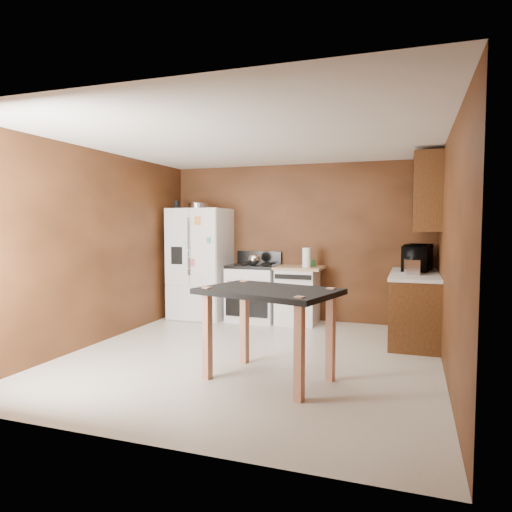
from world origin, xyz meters
The scene contains 18 objects.
floor centered at (0.00, 0.00, 0.00)m, with size 4.50×4.50×0.00m, color beige.
ceiling centered at (0.00, 0.00, 2.50)m, with size 4.50×4.50×0.00m, color white.
wall_back centered at (0.00, 2.25, 1.25)m, with size 4.20×4.20×0.00m, color brown.
wall_front centered at (0.00, -2.25, 1.25)m, with size 4.20×4.20×0.00m, color brown.
wall_left centered at (-2.10, 0.00, 1.25)m, with size 4.50×4.50×0.00m, color brown.
wall_right centered at (2.10, 0.00, 1.25)m, with size 4.50×4.50×0.00m, color brown.
roasting_pan centered at (-1.59, 1.92, 1.85)m, with size 0.36×0.36×0.09m, color silver.
pen_cup centered at (-1.95, 1.81, 1.86)m, with size 0.09×0.09×0.13m, color black.
kettle centered at (-0.61, 1.85, 0.99)m, with size 0.19×0.19×0.19m, color silver.
paper_towel centered at (0.24, 1.83, 1.04)m, with size 0.13×0.13×0.30m, color white.
green_canister centered at (0.29, 2.03, 0.94)m, with size 0.10×0.10×0.11m, color #39964E.
toaster centered at (1.76, 1.27, 1.00)m, with size 0.16×0.26×0.19m, color silver.
microwave centered at (1.83, 1.78, 1.07)m, with size 0.60×0.40×0.33m, color black.
refrigerator centered at (-1.55, 1.86, 0.90)m, with size 0.90×0.80×1.80m.
gas_range centered at (-0.64, 1.92, 0.46)m, with size 0.76×0.68×1.10m.
dishwasher centered at (0.08, 1.95, 0.45)m, with size 0.78×0.63×0.89m.
right_cabinets centered at (1.84, 1.48, 0.91)m, with size 0.63×1.58×2.45m.
island centered at (0.43, -0.69, 0.78)m, with size 1.47×1.17×0.93m.
Camera 1 is at (1.75, -4.93, 1.55)m, focal length 32.00 mm.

